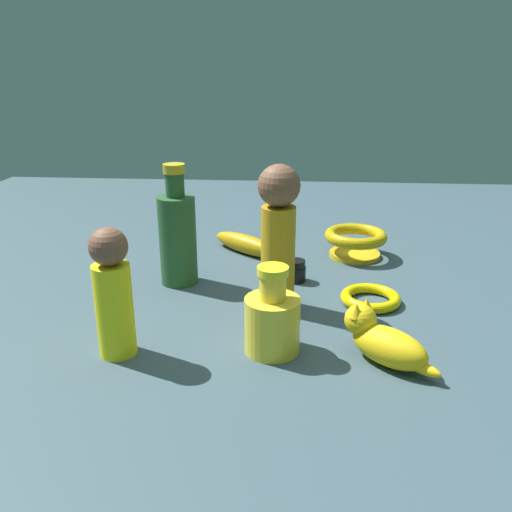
{
  "coord_description": "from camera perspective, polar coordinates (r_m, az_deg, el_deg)",
  "views": [
    {
      "loc": [
        -0.88,
        -0.07,
        0.39
      ],
      "look_at": [
        0.0,
        0.0,
        0.07
      ],
      "focal_mm": 36.61,
      "sensor_mm": 36.0,
      "label": 1
    }
  ],
  "objects": [
    {
      "name": "bowl",
      "position": [
        1.16,
        10.81,
        1.73
      ],
      "size": [
        0.13,
        0.13,
        0.06
      ],
      "color": "gold",
      "rests_on": "ground"
    },
    {
      "name": "nail_polish_jar",
      "position": [
        1.01,
        4.35,
        -1.62
      ],
      "size": [
        0.04,
        0.04,
        0.04
      ],
      "color": "black",
      "rests_on": "ground"
    },
    {
      "name": "person_figure_adult",
      "position": [
        0.76,
        -15.36,
        -3.91
      ],
      "size": [
        0.08,
        0.08,
        0.19
      ],
      "color": "yellow",
      "rests_on": "ground"
    },
    {
      "name": "bottle_tall",
      "position": [
        0.99,
        -8.57,
        2.22
      ],
      "size": [
        0.07,
        0.07,
        0.23
      ],
      "color": "#26542B",
      "rests_on": "ground"
    },
    {
      "name": "bangle",
      "position": [
        0.94,
        12.39,
        -4.5
      ],
      "size": [
        0.11,
        0.11,
        0.02
      ],
      "primitive_type": "torus",
      "color": "yellow",
      "rests_on": "ground"
    },
    {
      "name": "ground",
      "position": [
        0.96,
        0.0,
        -4.07
      ],
      "size": [
        2.0,
        2.0,
        0.0
      ],
      "primitive_type": "plane",
      "color": "#384C56"
    },
    {
      "name": "banana",
      "position": [
        1.16,
        -1.06,
        1.29
      ],
      "size": [
        0.15,
        0.17,
        0.04
      ],
      "primitive_type": "ellipsoid",
      "rotation": [
        0.0,
        0.0,
        4.03
      ],
      "color": "#BF8D0C",
      "rests_on": "ground"
    },
    {
      "name": "person_figure_child",
      "position": [
        0.87,
        2.45,
        2.55
      ],
      "size": [
        0.07,
        0.07,
        0.25
      ],
      "color": "#C38E19",
      "rests_on": "ground"
    },
    {
      "name": "cat_figurine",
      "position": [
        0.76,
        13.69,
        -8.92
      ],
      "size": [
        0.12,
        0.13,
        0.08
      ],
      "color": "yellow",
      "rests_on": "ground"
    },
    {
      "name": "bottle_short",
      "position": [
        0.76,
        1.79,
        -6.96
      ],
      "size": [
        0.08,
        0.08,
        0.13
      ],
      "color": "yellow",
      "rests_on": "ground"
    }
  ]
}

